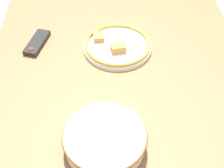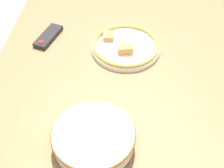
{
  "view_description": "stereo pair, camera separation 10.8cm",
  "coord_description": "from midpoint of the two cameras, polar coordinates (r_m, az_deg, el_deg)",
  "views": [
    {
      "loc": [
        -0.73,
        0.07,
        1.59
      ],
      "look_at": [
        0.02,
        0.03,
        0.81
      ],
      "focal_mm": 50.0,
      "sensor_mm": 36.0,
      "label": 1
    },
    {
      "loc": [
        -0.73,
        -0.03,
        1.59
      ],
      "look_at": [
        0.02,
        0.03,
        0.81
      ],
      "focal_mm": 50.0,
      "sensor_mm": 36.0,
      "label": 2
    }
  ],
  "objects": [
    {
      "name": "dining_table",
      "position": [
        1.16,
        -0.93,
        -4.52
      ],
      "size": [
        1.45,
        1.0,
        0.77
      ],
      "color": "olive",
      "rests_on": "ground_plane"
    },
    {
      "name": "noodle_bowl",
      "position": [
        0.93,
        -4.69,
        -10.28
      ],
      "size": [
        0.25,
        0.25,
        0.07
      ],
      "color": "silver",
      "rests_on": "dining_table"
    },
    {
      "name": "food_plate",
      "position": [
        1.26,
        -1.56,
        6.98
      ],
      "size": [
        0.28,
        0.28,
        0.05
      ],
      "color": "silver",
      "rests_on": "dining_table"
    },
    {
      "name": "tv_remote",
      "position": [
        1.34,
        -15.83,
        7.19
      ],
      "size": [
        0.17,
        0.1,
        0.02
      ],
      "rotation": [
        0.0,
        0.0,
        1.28
      ],
      "color": "black",
      "rests_on": "dining_table"
    }
  ]
}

